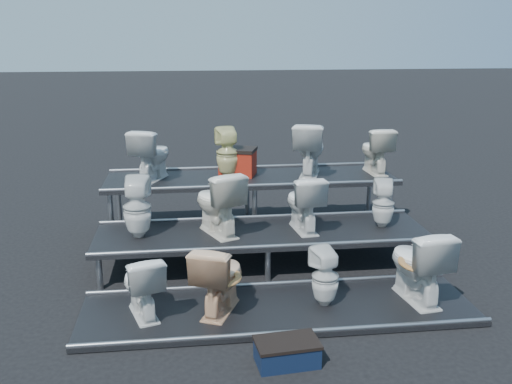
{
  "coord_description": "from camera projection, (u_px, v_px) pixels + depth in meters",
  "views": [
    {
      "loc": [
        -0.93,
        -6.78,
        2.89
      ],
      "look_at": [
        -0.07,
        0.1,
        0.96
      ],
      "focal_mm": 40.0,
      "sensor_mm": 36.0,
      "label": 1
    }
  ],
  "objects": [
    {
      "name": "toilet_11",
      "position": [
        376.0,
        150.0,
        8.52
      ],
      "size": [
        0.41,
        0.69,
        0.69
      ],
      "primitive_type": "imported",
      "rotation": [
        0.0,
        0.0,
        3.18
      ],
      "color": "silver",
      "rests_on": "tier_back"
    },
    {
      "name": "toilet_10",
      "position": [
        310.0,
        149.0,
        8.38
      ],
      "size": [
        0.66,
        0.87,
        0.79
      ],
      "primitive_type": "imported",
      "rotation": [
        0.0,
        0.0,
        2.82
      ],
      "color": "silver",
      "rests_on": "tier_back"
    },
    {
      "name": "tier_mid",
      "position": [
        262.0,
        248.0,
        7.31
      ],
      "size": [
        4.2,
        1.2,
        0.46
      ],
      "primitive_type": "cube",
      "color": "black",
      "rests_on": "ground"
    },
    {
      "name": "toilet_0",
      "position": [
        142.0,
        285.0,
        5.85
      ],
      "size": [
        0.56,
        0.75,
        0.68
      ],
      "primitive_type": "imported",
      "rotation": [
        0.0,
        0.0,
        3.44
      ],
      "color": "silver",
      "rests_on": "tier_front"
    },
    {
      "name": "toilet_4",
      "position": [
        137.0,
        207.0,
        6.96
      ],
      "size": [
        0.37,
        0.37,
        0.76
      ],
      "primitive_type": "imported",
      "rotation": [
        0.0,
        0.0,
        3.07
      ],
      "color": "silver",
      "rests_on": "tier_mid"
    },
    {
      "name": "toilet_6",
      "position": [
        303.0,
        202.0,
        7.21
      ],
      "size": [
        0.49,
        0.76,
        0.73
      ],
      "primitive_type": "imported",
      "rotation": [
        0.0,
        0.0,
        3.25
      ],
      "color": "silver",
      "rests_on": "tier_mid"
    },
    {
      "name": "tier_back",
      "position": [
        251.0,
        204.0,
        8.5
      ],
      "size": [
        4.2,
        1.2,
        0.86
      ],
      "primitive_type": "cube",
      "color": "black",
      "rests_on": "ground"
    },
    {
      "name": "toilet_3",
      "position": [
        418.0,
        264.0,
        6.18
      ],
      "size": [
        0.57,
        0.88,
        0.84
      ],
      "primitive_type": "imported",
      "rotation": [
        0.0,
        0.0,
        3.27
      ],
      "color": "silver",
      "rests_on": "tier_front"
    },
    {
      "name": "toilet_7",
      "position": [
        383.0,
        203.0,
        7.35
      ],
      "size": [
        0.34,
        0.34,
        0.63
      ],
      "primitive_type": "imported",
      "rotation": [
        0.0,
        0.0,
        2.91
      ],
      "color": "silver",
      "rests_on": "tier_mid"
    },
    {
      "name": "tier_front",
      "position": [
        279.0,
        309.0,
        6.12
      ],
      "size": [
        4.2,
        1.2,
        0.06
      ],
      "primitive_type": "cube",
      "color": "black",
      "rests_on": "ground"
    },
    {
      "name": "toilet_2",
      "position": [
        325.0,
        277.0,
        6.09
      ],
      "size": [
        0.36,
        0.37,
        0.64
      ],
      "primitive_type": "imported",
      "rotation": [
        0.0,
        0.0,
        3.43
      ],
      "color": "silver",
      "rests_on": "tier_front"
    },
    {
      "name": "red_crate",
      "position": [
        238.0,
        163.0,
        8.42
      ],
      "size": [
        0.6,
        0.53,
        0.36
      ],
      "primitive_type": "cube",
      "rotation": [
        0.0,
        0.0,
        -0.31
      ],
      "color": "maroon",
      "rests_on": "tier_back"
    },
    {
      "name": "ground",
      "position": [
        262.0,
        265.0,
        7.37
      ],
      "size": [
        80.0,
        80.0,
        0.0
      ],
      "primitive_type": "plane",
      "color": "black",
      "rests_on": "ground"
    },
    {
      "name": "toilet_9",
      "position": [
        228.0,
        153.0,
        8.25
      ],
      "size": [
        0.38,
        0.39,
        0.73
      ],
      "primitive_type": "imported",
      "rotation": [
        0.0,
        0.0,
        3.32
      ],
      "color": "beige",
      "rests_on": "tier_back"
    },
    {
      "name": "step_stool",
      "position": [
        287.0,
        354.0,
        5.15
      ],
      "size": [
        0.58,
        0.38,
        0.2
      ],
      "primitive_type": "cube",
      "rotation": [
        0.0,
        0.0,
        0.1
      ],
      "color": "black",
      "rests_on": "ground"
    },
    {
      "name": "toilet_5",
      "position": [
        218.0,
        202.0,
        7.07
      ],
      "size": [
        0.73,
        0.91,
        0.81
      ],
      "primitive_type": "imported",
      "rotation": [
        0.0,
        0.0,
        3.55
      ],
      "color": "silver",
      "rests_on": "tier_mid"
    },
    {
      "name": "toilet_8",
      "position": [
        151.0,
        154.0,
        8.12
      ],
      "size": [
        0.67,
        0.83,
        0.74
      ],
      "primitive_type": "imported",
      "rotation": [
        0.0,
        0.0,
        2.73
      ],
      "color": "silver",
      "rests_on": "tier_back"
    },
    {
      "name": "toilet_1",
      "position": [
        219.0,
        277.0,
        5.94
      ],
      "size": [
        0.69,
        0.86,
        0.76
      ],
      "primitive_type": "imported",
      "rotation": [
        0.0,
        0.0,
        2.73
      ],
      "color": "#E0AD82",
      "rests_on": "tier_front"
    }
  ]
}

